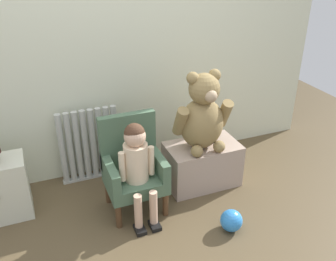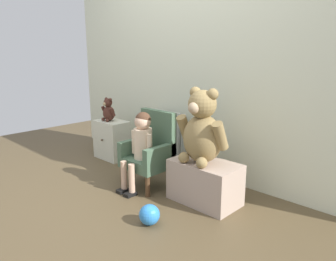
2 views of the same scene
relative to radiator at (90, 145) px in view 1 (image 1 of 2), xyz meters
name	(u,v)px [view 1 (image 1 of 2)]	position (x,y,z in m)	size (l,w,h in m)	color
ground_plane	(161,254)	(0.23, -1.03, -0.31)	(6.00, 6.00, 0.00)	brown
back_wall	(105,29)	(0.23, 0.12, 0.89)	(3.80, 0.05, 2.40)	beige
radiator	(90,145)	(0.00, 0.00, 0.00)	(0.50, 0.05, 0.63)	#AFB3AC
child_armchair	(133,167)	(0.22, -0.48, 0.03)	(0.41, 0.37, 0.71)	#47644B
child_figure	(137,159)	(0.22, -0.59, 0.16)	(0.25, 0.35, 0.72)	beige
low_bench	(202,164)	(0.82, -0.41, -0.13)	(0.58, 0.34, 0.36)	tan
large_teddy_bear	(203,115)	(0.80, -0.43, 0.32)	(0.45, 0.32, 0.62)	olive
toy_ball	(231,221)	(0.76, -0.99, -0.23)	(0.16, 0.16, 0.16)	#2E82D7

